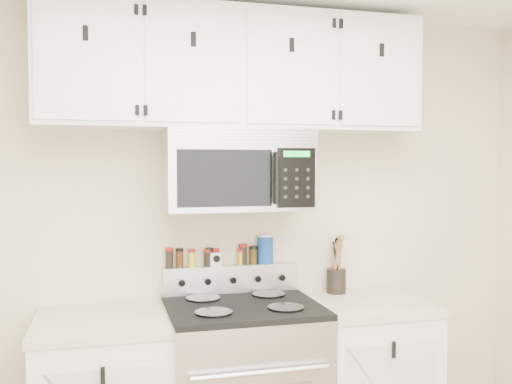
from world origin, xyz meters
TOP-DOWN VIEW (x-y plane):
  - back_wall at (0.00, 1.75)m, footprint 3.50×0.01m
  - base_cabinet_right at (0.69, 1.45)m, footprint 0.64×0.62m
  - microwave at (0.00, 1.55)m, footprint 0.76×0.44m
  - upper_cabinets at (-0.00, 1.58)m, footprint 2.00×0.35m
  - utensil_crock at (0.61, 1.66)m, footprint 0.11×0.11m
  - kitchen_timer at (-0.09, 1.71)m, footprint 0.07×0.07m
  - salt_canister at (0.20, 1.71)m, footprint 0.09×0.09m
  - spice_jar_0 at (-0.34, 1.71)m, footprint 0.04×0.04m
  - spice_jar_1 at (-0.28, 1.71)m, footprint 0.04×0.04m
  - spice_jar_2 at (-0.22, 1.71)m, footprint 0.04×0.04m
  - spice_jar_3 at (-0.13, 1.71)m, footprint 0.04×0.04m
  - spice_jar_4 at (-0.12, 1.71)m, footprint 0.04×0.04m
  - spice_jar_5 at (-0.09, 1.71)m, footprint 0.04×0.04m
  - spice_jar_6 at (0.06, 1.71)m, footprint 0.04×0.04m
  - spice_jar_7 at (0.07, 1.71)m, footprint 0.05×0.05m
  - spice_jar_8 at (0.13, 1.71)m, footprint 0.05×0.05m
  - spice_jar_9 at (0.19, 1.71)m, footprint 0.04×0.04m

SIDE VIEW (x-z plane):
  - base_cabinet_right at x=0.69m, z-range 0.00..0.92m
  - utensil_crock at x=0.61m, z-range 0.84..1.16m
  - kitchen_timer at x=-0.09m, z-range 1.10..1.18m
  - spice_jar_6 at x=0.06m, z-range 1.10..1.19m
  - spice_jar_3 at x=-0.13m, z-range 1.10..1.19m
  - spice_jar_5 at x=-0.09m, z-range 1.10..1.20m
  - spice_jar_2 at x=-0.22m, z-range 1.10..1.20m
  - spice_jar_9 at x=0.19m, z-range 1.10..1.20m
  - spice_jar_4 at x=-0.12m, z-range 1.10..1.20m
  - spice_jar_8 at x=0.13m, z-range 1.10..1.20m
  - spice_jar_1 at x=-0.28m, z-range 1.10..1.21m
  - spice_jar_0 at x=-0.34m, z-range 1.10..1.21m
  - spice_jar_7 at x=0.07m, z-range 1.10..1.22m
  - salt_canister at x=0.20m, z-range 1.10..1.27m
  - back_wall at x=0.00m, z-range 0.00..2.50m
  - microwave at x=0.00m, z-range 1.42..1.84m
  - upper_cabinets at x=0.00m, z-range 1.84..2.46m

